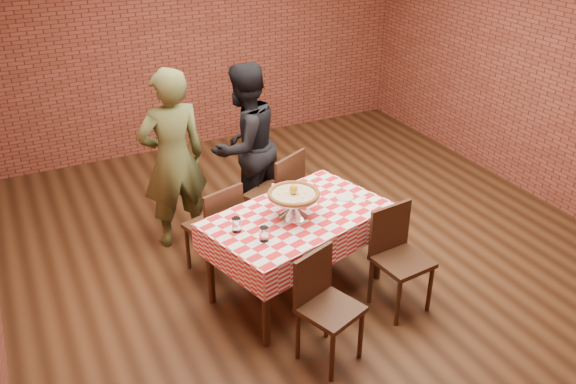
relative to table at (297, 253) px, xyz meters
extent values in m
plane|color=black|center=(0.42, 0.44, -0.38)|extent=(6.00, 6.00, 0.00)
plane|color=brown|center=(0.42, 3.44, 1.08)|extent=(5.50, 0.00, 5.50)
cube|color=#382012|center=(0.00, 0.00, 0.00)|extent=(1.63, 1.23, 0.75)
cylinder|color=#CABA91|center=(-0.04, -0.01, 0.58)|extent=(0.49, 0.49, 0.03)
ellipsoid|color=yellow|center=(-0.04, -0.01, 0.63)|extent=(0.08, 0.08, 0.09)
cylinder|color=white|center=(-0.41, -0.24, 0.44)|extent=(0.09, 0.09, 0.11)
cylinder|color=white|center=(-0.54, -0.02, 0.44)|extent=(0.09, 0.09, 0.11)
cylinder|color=white|center=(0.48, 0.06, 0.39)|extent=(0.18, 0.18, 0.01)
cube|color=white|center=(0.60, -0.06, 0.39)|extent=(0.06, 0.06, 0.00)
cube|color=white|center=(0.63, -0.01, 0.39)|extent=(0.05, 0.04, 0.00)
cube|color=silver|center=(0.00, 0.32, 0.46)|extent=(0.13, 0.13, 0.15)
imported|color=#4A5129|center=(-0.66, 1.22, 0.50)|extent=(0.66, 0.45, 1.74)
imported|color=black|center=(0.10, 1.32, 0.45)|extent=(0.98, 0.89, 1.66)
camera|label=1|loc=(-1.95, -3.73, 2.83)|focal=37.48mm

